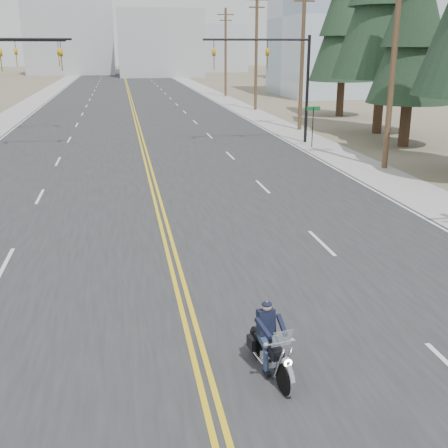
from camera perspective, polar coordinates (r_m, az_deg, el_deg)
road at (r=74.98m, az=-9.51°, el=12.52°), size 20.00×200.00×0.01m
sidewalk_left at (r=75.65m, az=-18.43°, el=11.93°), size 3.00×200.00×0.01m
sidewalk_right at (r=76.06m, az=-0.60°, el=12.82°), size 3.00×200.00×0.01m
traffic_mast_right at (r=38.16m, az=5.56°, el=15.49°), size 7.10×0.26×7.00m
traffic_mast_far at (r=45.43m, az=-21.16°, el=14.68°), size 6.10×0.26×7.00m
street_sign at (r=37.04m, az=9.03°, el=10.44°), size 0.90×0.06×2.62m
utility_pole_b at (r=30.98m, az=16.91°, el=16.34°), size 2.20×0.30×11.50m
utility_pole_c at (r=44.90m, az=7.96°, el=16.72°), size 2.20×0.30×11.00m
utility_pole_d at (r=59.35m, az=3.30°, el=17.25°), size 2.20×0.30×11.50m
utility_pole_e at (r=75.98m, az=0.16°, el=17.14°), size 2.20×0.30×11.00m
glass_building at (r=81.90m, az=14.56°, el=19.64°), size 24.00×16.00×20.00m
haze_bldg_b at (r=130.05m, az=-6.54°, el=17.75°), size 18.00×14.00×14.00m
haze_bldg_c at (r=121.97m, az=10.00°, el=18.57°), size 16.00×12.00×18.00m
haze_bldg_d at (r=145.26m, az=-15.46°, el=19.60°), size 20.00×15.00×26.00m
haze_bldg_e at (r=156.94m, az=-0.71°, el=17.44°), size 14.00×14.00×12.00m
motorcyclist at (r=11.24m, az=4.81°, el=-11.79°), size 1.09×2.00×1.48m
conifer_mid at (r=38.66m, az=18.86°, el=19.34°), size 5.26×5.26×14.03m
conifer_far at (r=55.09m, az=12.24°, el=20.33°), size 6.05×6.05×16.19m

